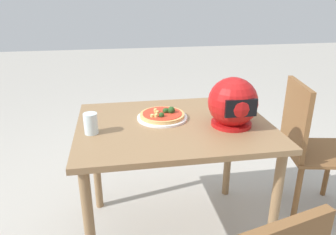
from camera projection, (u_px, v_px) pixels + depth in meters
The scene contains 7 objects.
ground_plane at pixel (173, 232), 2.02m from camera, with size 14.00×14.00×0.00m, color #B2ADA3.
dining_table at pixel (174, 139), 1.78m from camera, with size 1.04×0.81×0.74m.
pizza_plate at pixel (162, 118), 1.81m from camera, with size 0.28×0.28×0.01m, color white.
pizza at pixel (163, 114), 1.80m from camera, with size 0.25×0.25×0.05m.
motorcycle_helmet at pixel (233, 103), 1.67m from camera, with size 0.26×0.26×0.26m.
drinking_glass at pixel (91, 124), 1.60m from camera, with size 0.07×0.07×0.11m, color silver.
chair_side at pixel (307, 143), 2.05m from camera, with size 0.47×0.47×0.90m.
Camera 1 is at (0.30, 1.58, 1.41)m, focal length 34.26 mm.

